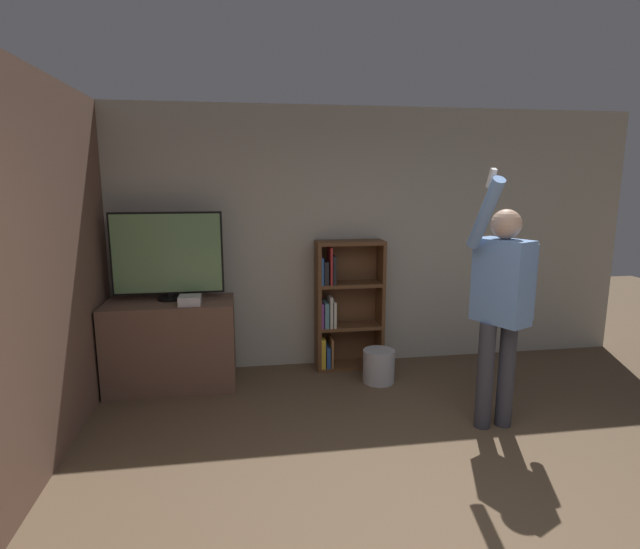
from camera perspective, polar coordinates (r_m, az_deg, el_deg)
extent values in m
cube|color=#B2AD9E|center=(5.26, 1.65, 4.06)|extent=(6.55, 0.06, 2.70)
cube|color=brown|center=(3.86, -29.21, 0.18)|extent=(0.06, 4.69, 2.70)
cube|color=brown|center=(5.03, -16.61, -7.62)|extent=(1.19, 0.59, 0.84)
cylinder|color=black|center=(4.98, -16.76, -2.61)|extent=(0.22, 0.22, 0.03)
cylinder|color=black|center=(4.97, -16.79, -2.16)|extent=(0.06, 0.06, 0.05)
cube|color=black|center=(4.90, -17.04, 2.34)|extent=(1.03, 0.04, 0.78)
cube|color=#6B9360|center=(4.88, -17.08, 2.30)|extent=(0.99, 0.01, 0.74)
cube|color=silver|center=(4.73, -14.65, -2.86)|extent=(0.20, 0.18, 0.08)
cube|color=brown|center=(5.17, -0.24, -3.67)|extent=(0.04, 0.28, 1.35)
cube|color=brown|center=(5.31, 6.90, -3.36)|extent=(0.04, 0.28, 1.35)
cube|color=brown|center=(5.35, 3.07, -3.17)|extent=(0.70, 0.01, 1.35)
cube|color=brown|center=(5.43, 3.30, -10.26)|extent=(0.63, 0.28, 0.04)
cube|color=brown|center=(5.29, 3.35, -5.88)|extent=(0.63, 0.28, 0.04)
cube|color=brown|center=(5.18, 3.41, -1.10)|extent=(0.63, 0.28, 0.04)
cube|color=brown|center=(5.10, 3.46, 3.66)|extent=(0.63, 0.28, 0.04)
cube|color=gold|center=(5.29, 0.26, -8.93)|extent=(0.04, 0.21, 0.33)
cube|color=#2D569E|center=(5.34, 0.78, -9.27)|extent=(0.04, 0.26, 0.24)
cube|color=#99663D|center=(5.32, 1.23, -8.83)|extent=(0.02, 0.24, 0.33)
cube|color=#7A3889|center=(5.18, 0.12, -4.51)|extent=(0.03, 0.26, 0.26)
cube|color=#5B8E99|center=(5.18, 0.61, -4.51)|extent=(0.04, 0.24, 0.26)
cube|color=beige|center=(5.16, 1.16, -4.21)|extent=(0.03, 0.21, 0.32)
cube|color=beige|center=(5.20, 1.53, -4.43)|extent=(0.03, 0.25, 0.27)
cube|color=#2D569E|center=(5.08, 0.10, 0.50)|extent=(0.02, 0.26, 0.28)
cube|color=#232328|center=(5.08, 0.56, 0.26)|extent=(0.04, 0.24, 0.24)
cube|color=red|center=(5.07, 1.14, 1.05)|extent=(0.02, 0.22, 0.38)
cube|color=#232328|center=(5.09, 1.47, 0.60)|extent=(0.03, 0.24, 0.29)
cylinder|color=#383842|center=(4.25, 18.35, -10.91)|extent=(0.13, 0.13, 0.87)
cylinder|color=#383842|center=(4.33, 20.50, -10.63)|extent=(0.13, 0.13, 0.87)
cube|color=#6B93D1|center=(4.08, 20.11, -0.75)|extent=(0.38, 0.47, 0.65)
sphere|color=tan|center=(4.02, 20.51, 5.41)|extent=(0.23, 0.23, 0.23)
cylinder|color=#6B93D1|center=(4.20, 22.92, -0.82)|extent=(0.09, 0.09, 0.60)
cylinder|color=#6B93D1|center=(3.80, 18.36, 6.58)|extent=(0.09, 0.42, 0.54)
cube|color=white|center=(3.74, 19.01, 10.36)|extent=(0.04, 0.09, 0.14)
cylinder|color=#B7B7BC|center=(5.02, 6.72, -10.34)|extent=(0.31, 0.31, 0.32)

